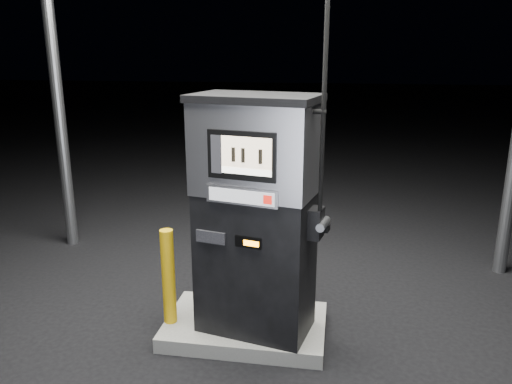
# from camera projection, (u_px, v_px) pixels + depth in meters

# --- Properties ---
(ground) EXTENTS (80.00, 80.00, 0.00)m
(ground) POSITION_uv_depth(u_px,v_px,m) (246.00, 333.00, 5.09)
(ground) COLOR black
(ground) RESTS_ON ground
(pump_island) EXTENTS (1.60, 1.00, 0.15)m
(pump_island) POSITION_uv_depth(u_px,v_px,m) (246.00, 326.00, 5.07)
(pump_island) COLOR slate
(pump_island) RESTS_ON ground
(fuel_dispenser) EXTENTS (1.31, 0.89, 4.70)m
(fuel_dispenser) POSITION_uv_depth(u_px,v_px,m) (256.00, 215.00, 4.62)
(fuel_dispenser) COLOR black
(fuel_dispenser) RESTS_ON pump_island
(bollard_left) EXTENTS (0.16, 0.16, 0.98)m
(bollard_left) POSITION_uv_depth(u_px,v_px,m) (168.00, 277.00, 4.90)
(bollard_left) COLOR #D8A20C
(bollard_left) RESTS_ON pump_island
(bollard_right) EXTENTS (0.14, 0.14, 0.98)m
(bollard_right) POSITION_uv_depth(u_px,v_px,m) (301.00, 279.00, 4.84)
(bollard_right) COLOR #D8A20C
(bollard_right) RESTS_ON pump_island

